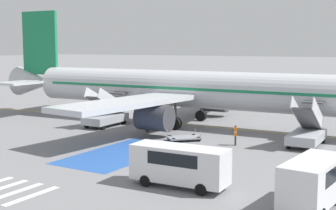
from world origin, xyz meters
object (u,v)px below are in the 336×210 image
baggage_cart (184,138)px  boarding_stairs_aft (106,116)px  fuel_tanker (247,87)px  ground_crew_1 (236,134)px  service_van_1 (179,163)px  service_van_3 (313,180)px  airliner (199,90)px  boarding_stairs_forward (307,133)px  ground_crew_0 (147,121)px

baggage_cart → boarding_stairs_aft: bearing=30.3°
fuel_tanker → ground_crew_1: 32.70m
service_van_1 → boarding_stairs_aft: bearing=-133.2°
baggage_cart → ground_crew_1: (4.26, 0.54, 0.65)m
service_van_3 → ground_crew_1: service_van_3 is taller
service_van_3 → baggage_cart: size_ratio=1.65×
ground_crew_1 → service_van_3: bearing=-164.7°
fuel_tanker → airliner: bearing=7.6°
boarding_stairs_forward → ground_crew_0: boarding_stairs_forward is taller
service_van_1 → service_van_3: 7.08m
ground_crew_1 → baggage_cart: bearing=75.0°
fuel_tanker → ground_crew_0: fuel_tanker is taller
service_van_3 → service_van_1: bearing=6.2°
ground_crew_1 → boarding_stairs_aft: bearing=60.7°
boarding_stairs_forward → service_van_3: size_ratio=1.11×
airliner → ground_crew_1: airliner is taller
service_van_1 → service_van_3: size_ratio=1.13×
airliner → ground_crew_0: 6.22m
airliner → boarding_stairs_aft: 9.26m
service_van_3 → baggage_cart: service_van_3 is taller
boarding_stairs_forward → service_van_1: bearing=-105.0°
service_van_1 → ground_crew_0: 16.84m
boarding_stairs_forward → service_van_3: (3.99, -14.02, 0.41)m
ground_crew_1 → airliner: bearing=23.2°
airliner → baggage_cart: size_ratio=16.12×
airliner → boarding_stairs_aft: airliner is taller
fuel_tanker → baggage_cart: fuel_tanker is taller
fuel_tanker → ground_crew_0: (2.20, -29.30, -0.81)m
airliner → ground_crew_1: (6.55, -6.44, -2.59)m
ground_crew_0 → service_van_1: bearing=108.4°
ground_crew_0 → fuel_tanker: bearing=-107.0°
boarding_stairs_forward → airliner: bearing=158.8°
airliner → fuel_tanker: (-4.77, 24.22, -1.71)m
boarding_stairs_aft → service_van_3: size_ratio=1.11×
service_van_3 → baggage_cart: (-12.99, 10.81, -1.15)m
boarding_stairs_aft → baggage_cart: (9.86, -2.30, -0.72)m
airliner → fuel_tanker: size_ratio=4.81×
boarding_stairs_aft → service_van_3: (22.85, -13.11, 0.43)m
airliner → service_van_1: airliner is taller
baggage_cart → ground_crew_0: (-4.85, 1.90, 0.72)m
boarding_stairs_aft → service_van_1: 20.67m
ground_crew_0 → ground_crew_1: (9.11, -1.36, -0.07)m
boarding_stairs_forward → baggage_cart: size_ratio=1.82×
baggage_cart → ground_crew_1: bearing=-129.4°
boarding_stairs_aft → ground_crew_0: size_ratio=3.14×
service_van_1 → service_van_3: bearing=89.0°
fuel_tanker → service_van_3: size_ratio=2.04×
boarding_stairs_aft → ground_crew_0: bearing=-7.3°
boarding_stairs_forward → baggage_cart: boarding_stairs_forward is taller
service_van_3 → ground_crew_1: size_ratio=3.03×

